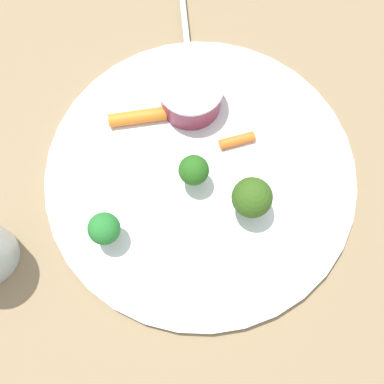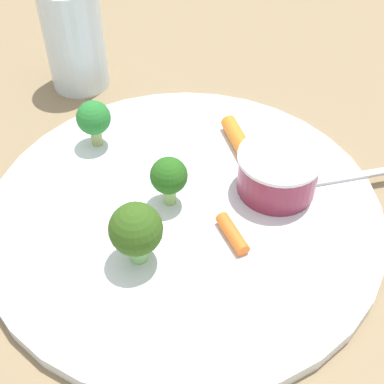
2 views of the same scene
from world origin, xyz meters
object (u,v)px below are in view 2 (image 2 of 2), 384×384
object	(u,v)px
broccoli_floret_0	(94,119)
carrot_stick_0	(239,141)
broccoli_floret_2	(169,177)
sauce_cup	(278,172)
drinking_glass	(74,38)
broccoli_floret_1	(136,230)
carrot_stick_1	(232,234)
fork	(359,175)
plate	(184,211)

from	to	relation	value
broccoli_floret_0	carrot_stick_0	world-z (taller)	broccoli_floret_0
broccoli_floret_0	broccoli_floret_2	size ratio (longest dim) A/B	1.01
sauce_cup	carrot_stick_0	world-z (taller)	sauce_cup
drinking_glass	sauce_cup	bearing A→B (deg)	-166.29
sauce_cup	broccoli_floret_1	distance (m)	0.13
carrot_stick_0	carrot_stick_1	distance (m)	0.11
fork	drinking_glass	size ratio (longest dim) A/B	1.54
broccoli_floret_0	broccoli_floret_2	xyz separation A→B (m)	(-0.10, -0.02, -0.00)
drinking_glass	broccoli_floret_2	bearing A→B (deg)	174.61
plate	drinking_glass	world-z (taller)	drinking_glass
broccoli_floret_2	broccoli_floret_1	bearing A→B (deg)	126.41
plate	broccoli_floret_2	xyz separation A→B (m)	(0.01, 0.01, 0.03)
broccoli_floret_1	broccoli_floret_2	distance (m)	0.06
carrot_stick_0	drinking_glass	distance (m)	0.20
plate	broccoli_floret_1	world-z (taller)	broccoli_floret_1
broccoli_floret_1	carrot_stick_1	bearing A→B (deg)	-108.41
broccoli_floret_1	broccoli_floret_2	world-z (taller)	broccoli_floret_1
sauce_cup	broccoli_floret_0	size ratio (longest dim) A/B	1.53
sauce_cup	carrot_stick_1	distance (m)	0.07
carrot_stick_0	broccoli_floret_2	bearing A→B (deg)	104.81
carrot_stick_1	fork	xyz separation A→B (m)	(-0.00, -0.13, -0.00)
plate	broccoli_floret_0	world-z (taller)	broccoli_floret_0
plate	broccoli_floret_2	bearing A→B (deg)	30.54
broccoli_floret_2	broccoli_floret_0	bearing A→B (deg)	9.41
broccoli_floret_0	broccoli_floret_1	xyz separation A→B (m)	(-0.13, 0.03, 0.00)
carrot_stick_0	sauce_cup	bearing A→B (deg)	173.60
sauce_cup	drinking_glass	xyz separation A→B (m)	(0.25, 0.06, 0.02)
broccoli_floret_1	broccoli_floret_2	size ratio (longest dim) A/B	1.17
plate	sauce_cup	bearing A→B (deg)	-108.32
fork	carrot_stick_1	bearing A→B (deg)	87.79
carrot_stick_0	carrot_stick_1	xyz separation A→B (m)	(-0.08, 0.07, -0.00)
broccoli_floret_1	broccoli_floret_2	xyz separation A→B (m)	(0.04, -0.05, -0.00)
carrot_stick_1	carrot_stick_0	bearing A→B (deg)	-39.87
sauce_cup	fork	bearing A→B (deg)	-112.47
plate	broccoli_floret_0	bearing A→B (deg)	11.76
broccoli_floret_0	fork	size ratio (longest dim) A/B	0.27
sauce_cup	broccoli_floret_2	xyz separation A→B (m)	(0.04, 0.08, 0.01)
broccoli_floret_2	carrot_stick_1	xyz separation A→B (m)	(-0.06, -0.02, -0.02)
broccoli_floret_2	fork	distance (m)	0.16
drinking_glass	plate	bearing A→B (deg)	176.51
broccoli_floret_1	carrot_stick_0	size ratio (longest dim) A/B	0.85
sauce_cup	broccoli_floret_0	bearing A→B (deg)	35.96
plate	broccoli_floret_0	xyz separation A→B (m)	(0.11, 0.02, 0.03)
sauce_cup	carrot_stick_1	size ratio (longest dim) A/B	1.81
broccoli_floret_2	fork	bearing A→B (deg)	-113.17
plate	fork	distance (m)	0.15
broccoli_floret_0	broccoli_floret_2	bearing A→B (deg)	-170.59
plate	fork	size ratio (longest dim) A/B	1.93
carrot_stick_0	drinking_glass	xyz separation A→B (m)	(0.19, 0.07, 0.03)
fork	broccoli_floret_1	bearing A→B (deg)	82.05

